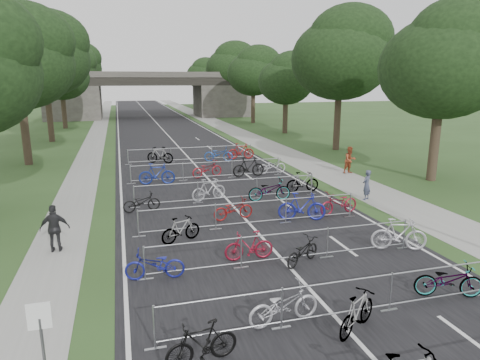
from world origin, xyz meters
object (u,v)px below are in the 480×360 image
object	(u,v)px
overpass_bridge	(150,95)
pedestrian_c	(55,229)
pedestrian_b	(350,160)
pedestrian_a	(367,185)
park_sign	(41,329)

from	to	relation	value
overpass_bridge	pedestrian_c	world-z (taller)	overpass_bridge
pedestrian_b	pedestrian_a	bearing A→B (deg)	-120.64
park_sign	pedestrian_a	bearing A→B (deg)	36.97
overpass_bridge	pedestrian_c	distance (m)	55.24
pedestrian_b	pedestrian_c	bearing A→B (deg)	-160.67
pedestrian_c	park_sign	bearing A→B (deg)	96.26
pedestrian_b	overpass_bridge	bearing A→B (deg)	93.07
overpass_bridge	pedestrian_c	size ratio (longest dim) A/B	18.10
overpass_bridge	pedestrian_b	distance (m)	46.92
pedestrian_c	pedestrian_b	bearing A→B (deg)	-151.58
park_sign	pedestrian_c	bearing A→B (deg)	95.42
pedestrian_b	pedestrian_c	world-z (taller)	pedestrian_b
park_sign	pedestrian_c	world-z (taller)	park_sign
park_sign	pedestrian_b	distance (m)	22.68
pedestrian_a	overpass_bridge	bearing A→B (deg)	-115.26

